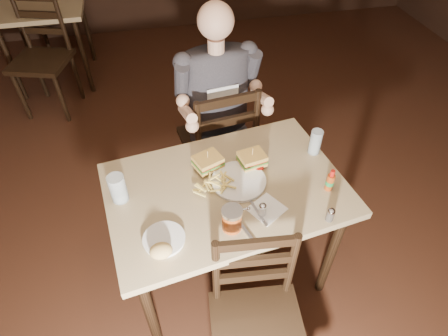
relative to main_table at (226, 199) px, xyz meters
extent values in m
plane|color=black|center=(0.29, 0.08, -0.68)|extent=(7.00, 7.00, 0.00)
cube|color=tan|center=(0.00, 0.00, 0.07)|extent=(1.22, 0.90, 0.04)
cylinder|color=black|center=(-0.44, -0.36, -0.32)|extent=(0.05, 0.05, 0.73)
cylinder|color=black|center=(-0.52, 0.23, -0.32)|extent=(0.05, 0.05, 0.73)
cylinder|color=black|center=(0.52, -0.23, -0.32)|extent=(0.05, 0.05, 0.73)
cylinder|color=black|center=(0.44, 0.36, -0.32)|extent=(0.05, 0.05, 0.73)
cube|color=tan|center=(-1.18, 2.58, 0.07)|extent=(0.80, 0.80, 0.04)
cylinder|color=black|center=(-1.50, 2.26, -0.32)|extent=(0.04, 0.04, 0.73)
cylinder|color=black|center=(-1.50, 2.90, -0.32)|extent=(0.04, 0.04, 0.73)
cylinder|color=black|center=(-0.86, 2.26, -0.32)|extent=(0.04, 0.04, 0.73)
cylinder|color=black|center=(-0.86, 2.90, -0.32)|extent=(0.04, 0.04, 0.73)
cylinder|color=white|center=(0.06, 0.01, 0.10)|extent=(0.29, 0.29, 0.01)
ellipsoid|color=maroon|center=(0.18, 0.08, 0.11)|extent=(0.05, 0.05, 0.01)
cylinder|color=silver|center=(-0.49, 0.03, 0.16)|extent=(0.09, 0.09, 0.14)
cylinder|color=silver|center=(0.50, 0.15, 0.16)|extent=(0.07, 0.07, 0.14)
cube|color=white|center=(0.15, -0.17, 0.09)|extent=(0.19, 0.19, 0.00)
cube|color=silver|center=(0.01, -0.23, 0.09)|extent=(0.08, 0.22, 0.01)
cube|color=silver|center=(0.10, -0.18, 0.09)|extent=(0.05, 0.17, 0.01)
cylinder|color=white|center=(-0.32, -0.24, 0.10)|extent=(0.20, 0.20, 0.01)
ellipsoid|color=tan|center=(-0.34, -0.32, 0.13)|extent=(0.10, 0.09, 0.06)
camera|label=1|loc=(-0.27, -1.18, 1.41)|focal=30.00mm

